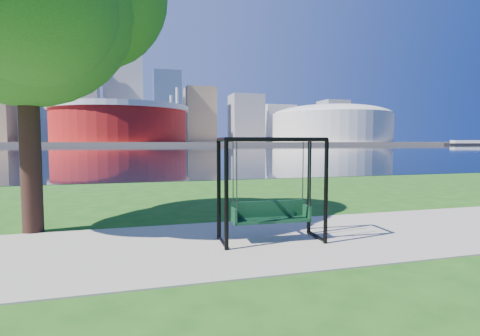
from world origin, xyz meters
name	(u,v)px	position (x,y,z in m)	size (l,w,h in m)	color
ground	(236,237)	(0.00, 0.00, 0.00)	(900.00, 900.00, 0.00)	#1E5114
path	(243,242)	(0.00, -0.50, 0.01)	(120.00, 4.00, 0.03)	#9E937F
river	(142,149)	(0.00, 102.00, 0.01)	(900.00, 180.00, 0.02)	black
far_bank	(137,143)	(0.00, 306.00, 1.00)	(900.00, 228.00, 2.00)	#937F60
stadium	(120,122)	(-10.00, 235.00, 14.23)	(83.00, 83.00, 32.00)	maroon
arena	(331,123)	(135.00, 235.00, 15.87)	(84.00, 84.00, 26.56)	beige
skyline	(131,101)	(-4.27, 319.39, 35.89)	(392.00, 66.00, 96.50)	gray
swing	(271,192)	(0.59, -0.57, 1.05)	(2.17, 1.02, 2.18)	black
barge	(473,143)	(206.63, 181.98, 1.44)	(32.73, 18.47, 3.17)	black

